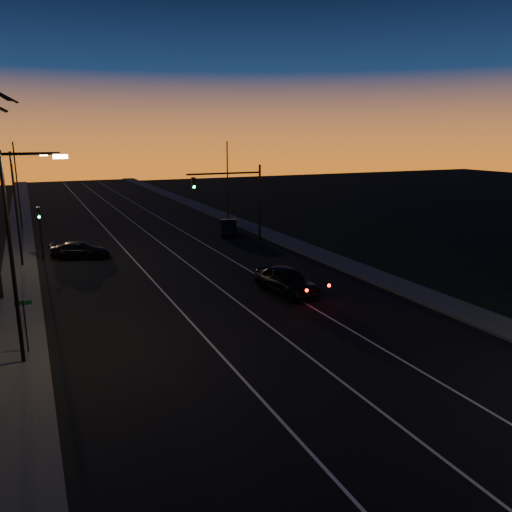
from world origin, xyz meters
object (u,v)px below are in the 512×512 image
lead_car (287,280)px  signal_mast (236,190)px  right_car (229,228)px  cross_car (81,250)px

lead_car → signal_mast: bearing=78.5°
right_car → lead_car: bearing=-101.0°
lead_car → cross_car: size_ratio=1.16×
signal_mast → right_car: bearing=81.5°
cross_car → lead_car: bearing=-54.5°
lead_car → right_car: (3.72, 19.16, -0.11)m
lead_car → cross_car: 18.30m
signal_mast → right_car: 5.21m
signal_mast → cross_car: 14.49m
signal_mast → lead_car: bearing=-101.5°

